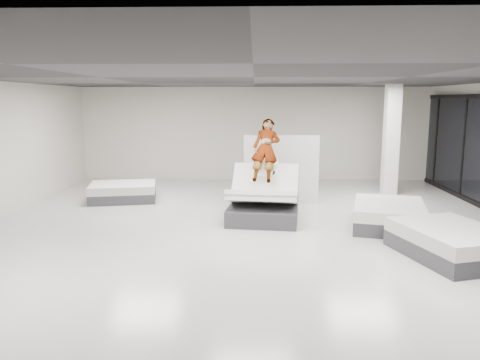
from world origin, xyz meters
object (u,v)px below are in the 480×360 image
(flat_bed_left_far, at_px, (123,192))
(flat_bed_right_near, at_px, (452,243))
(divider_panel, at_px, (281,169))
(flat_bed_right_far, at_px, (389,215))
(remote, at_px, (274,173))
(person, at_px, (266,162))
(hero_bed, at_px, (264,202))
(column, at_px, (391,140))

(flat_bed_left_far, bearing_deg, flat_bed_right_near, -32.29)
(divider_panel, xyz_separation_m, flat_bed_right_far, (2.24, -2.42, -0.65))
(remote, height_order, flat_bed_left_far, remote)
(flat_bed_right_far, bearing_deg, flat_bed_right_near, -74.22)
(remote, bearing_deg, flat_bed_right_far, -7.72)
(person, relative_size, flat_bed_right_near, 0.74)
(hero_bed, height_order, flat_bed_right_far, hero_bed)
(column, bearing_deg, flat_bed_left_far, -171.42)
(flat_bed_right_far, bearing_deg, column, 74.52)
(hero_bed, xyz_separation_m, flat_bed_left_far, (-3.88, 1.89, -0.17))
(person, height_order, flat_bed_right_near, person)
(flat_bed_left_far, relative_size, column, 0.62)
(hero_bed, distance_m, column, 4.97)
(person, relative_size, column, 0.54)
(remote, height_order, flat_bed_right_near, remote)
(person, height_order, column, column)
(remote, height_order, column, column)
(flat_bed_right_near, distance_m, column, 5.85)
(flat_bed_right_far, xyz_separation_m, flat_bed_left_far, (-6.60, 2.55, -0.03))
(flat_bed_left_far, bearing_deg, hero_bed, -26.00)
(flat_bed_right_far, bearing_deg, person, 159.84)
(person, bearing_deg, flat_bed_left_far, 164.25)
(hero_bed, xyz_separation_m, person, (0.03, 0.32, 0.90))
(hero_bed, relative_size, flat_bed_left_far, 1.13)
(flat_bed_right_far, relative_size, column, 0.70)
(flat_bed_left_far, bearing_deg, remote, -25.33)
(person, xyz_separation_m, column, (3.71, 2.72, 0.28))
(person, bearing_deg, flat_bed_right_near, -36.26)
(remote, bearing_deg, column, 47.24)
(person, bearing_deg, column, 42.26)
(hero_bed, height_order, flat_bed_right_near, hero_bed)
(person, bearing_deg, flat_bed_right_far, -14.08)
(hero_bed, height_order, person, person)
(person, bearing_deg, divider_panel, 78.65)
(flat_bed_right_far, xyz_separation_m, column, (1.03, 3.70, 1.33))
(divider_panel, bearing_deg, remote, -95.91)
(flat_bed_left_far, xyz_separation_m, column, (7.63, 1.15, 1.36))
(person, height_order, remote, person)
(hero_bed, xyz_separation_m, column, (3.75, 3.04, 1.19))
(flat_bed_right_near, height_order, flat_bed_left_far, flat_bed_right_near)
(hero_bed, relative_size, flat_bed_right_far, 1.00)
(hero_bed, bearing_deg, flat_bed_left_far, 154.00)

